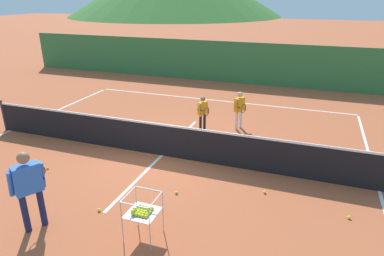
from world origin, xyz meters
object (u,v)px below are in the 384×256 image
(tennis_ball_5, at_px, (48,168))
(ball_cart, at_px, (142,211))
(tennis_ball_2, at_px, (176,193))
(tennis_ball_6, at_px, (39,162))
(tennis_ball_1, at_px, (349,217))
(tennis_ball_9, at_px, (99,210))
(student_0, at_px, (203,110))
(instructor, at_px, (28,184))
(tennis_ball_11, at_px, (265,192))
(tennis_net, at_px, (161,139))
(student_1, at_px, (239,107))

(tennis_ball_5, bearing_deg, ball_cart, -23.09)
(tennis_ball_2, xyz_separation_m, tennis_ball_6, (-4.12, 0.14, 0.00))
(tennis_ball_1, xyz_separation_m, tennis_ball_9, (-4.99, -1.53, 0.00))
(tennis_ball_2, bearing_deg, student_0, 99.39)
(tennis_ball_5, distance_m, tennis_ball_6, 0.49)
(instructor, distance_m, tennis_ball_2, 3.13)
(tennis_ball_5, bearing_deg, tennis_ball_1, 2.99)
(tennis_ball_9, bearing_deg, tennis_ball_11, 30.66)
(tennis_ball_1, bearing_deg, ball_cart, -152.47)
(tennis_net, relative_size, instructor, 7.06)
(tennis_ball_11, bearing_deg, tennis_ball_5, -172.27)
(tennis_ball_2, height_order, tennis_ball_6, same)
(student_0, xyz_separation_m, tennis_ball_9, (-0.64, -5.12, -0.69))
(tennis_ball_1, xyz_separation_m, tennis_ball_2, (-3.70, -0.34, 0.00))
(tennis_ball_1, bearing_deg, tennis_ball_6, -178.55)
(tennis_ball_9, bearing_deg, tennis_ball_2, 42.70)
(student_1, xyz_separation_m, tennis_ball_2, (-0.45, -4.52, -0.75))
(tennis_ball_5, xyz_separation_m, tennis_ball_9, (2.37, -1.15, 0.00))
(tennis_net, xyz_separation_m, tennis_ball_5, (-2.50, -1.77, -0.47))
(tennis_ball_6, distance_m, tennis_ball_11, 6.07)
(student_1, distance_m, tennis_ball_11, 4.15)
(tennis_net, relative_size, tennis_ball_6, 171.81)
(student_0, xyz_separation_m, ball_cart, (0.63, -5.52, -0.14))
(tennis_ball_11, bearing_deg, tennis_ball_2, -159.63)
(student_0, xyz_separation_m, tennis_ball_5, (-3.01, -3.97, -0.69))
(ball_cart, distance_m, tennis_ball_6, 4.49)
(tennis_net, xyz_separation_m, tennis_ball_2, (1.16, -1.73, -0.47))
(instructor, distance_m, student_0, 6.18)
(student_0, height_order, tennis_ball_11, student_0)
(tennis_net, xyz_separation_m, tennis_ball_11, (3.08, -1.02, -0.47))
(tennis_net, height_order, ball_cart, tennis_net)
(student_0, relative_size, tennis_ball_2, 17.60)
(tennis_ball_1, bearing_deg, tennis_ball_11, 168.16)
(ball_cart, relative_size, tennis_ball_6, 13.22)
(student_0, distance_m, ball_cart, 5.56)
(instructor, height_order, tennis_ball_2, instructor)
(tennis_net, xyz_separation_m, student_1, (1.61, 2.80, 0.28))
(tennis_net, distance_m, tennis_ball_11, 3.28)
(tennis_ball_1, distance_m, tennis_ball_6, 7.82)
(student_0, distance_m, student_1, 1.25)
(instructor, distance_m, ball_cart, 2.22)
(tennis_ball_6, bearing_deg, tennis_ball_2, -1.98)
(student_1, height_order, tennis_ball_2, student_1)
(ball_cart, bearing_deg, instructor, -167.80)
(ball_cart, height_order, tennis_ball_5, ball_cart)
(student_0, relative_size, tennis_ball_5, 17.60)
(tennis_net, bearing_deg, tennis_ball_1, -15.95)
(tennis_net, distance_m, ball_cart, 3.52)
(tennis_ball_1, distance_m, tennis_ball_5, 7.37)
(tennis_ball_2, distance_m, tennis_ball_5, 3.66)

